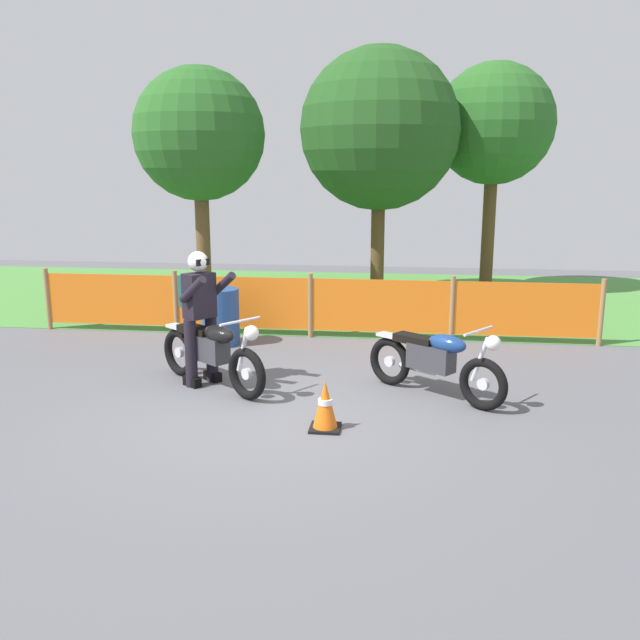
{
  "coord_description": "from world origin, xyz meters",
  "views": [
    {
      "loc": [
        1.5,
        -6.96,
        2.64
      ],
      "look_at": [
        0.51,
        0.81,
        0.9
      ],
      "focal_mm": 37.52,
      "sensor_mm": 36.0,
      "label": 1
    }
  ],
  "objects_px": {
    "spare_drum": "(221,317)",
    "traffic_cone": "(325,406)",
    "rider_lead": "(199,310)",
    "motorcycle_lead": "(212,351)",
    "motorcycle_trailing": "(435,361)"
  },
  "relations": [
    {
      "from": "rider_lead",
      "to": "motorcycle_lead",
      "type": "bearing_deg",
      "value": 0.51
    },
    {
      "from": "motorcycle_lead",
      "to": "motorcycle_trailing",
      "type": "bearing_deg",
      "value": 36.18
    },
    {
      "from": "rider_lead",
      "to": "traffic_cone",
      "type": "height_order",
      "value": "rider_lead"
    },
    {
      "from": "motorcycle_trailing",
      "to": "rider_lead",
      "type": "bearing_deg",
      "value": -146.18
    },
    {
      "from": "motorcycle_lead",
      "to": "rider_lead",
      "type": "relative_size",
      "value": 0.99
    },
    {
      "from": "rider_lead",
      "to": "traffic_cone",
      "type": "relative_size",
      "value": 3.19
    },
    {
      "from": "spare_drum",
      "to": "rider_lead",
      "type": "bearing_deg",
      "value": -81.59
    },
    {
      "from": "motorcycle_lead",
      "to": "traffic_cone",
      "type": "height_order",
      "value": "motorcycle_lead"
    },
    {
      "from": "motorcycle_trailing",
      "to": "traffic_cone",
      "type": "xyz_separation_m",
      "value": [
        -1.17,
        -1.2,
        -0.19
      ]
    },
    {
      "from": "motorcycle_lead",
      "to": "motorcycle_trailing",
      "type": "relative_size",
      "value": 1.03
    },
    {
      "from": "spare_drum",
      "to": "traffic_cone",
      "type": "bearing_deg",
      "value": -58.43
    },
    {
      "from": "rider_lead",
      "to": "traffic_cone",
      "type": "bearing_deg",
      "value": -1.09
    },
    {
      "from": "motorcycle_lead",
      "to": "spare_drum",
      "type": "bearing_deg",
      "value": 139.34
    },
    {
      "from": "traffic_cone",
      "to": "spare_drum",
      "type": "distance_m",
      "value": 3.89
    },
    {
      "from": "spare_drum",
      "to": "motorcycle_lead",
      "type": "bearing_deg",
      "value": -77.42
    }
  ]
}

